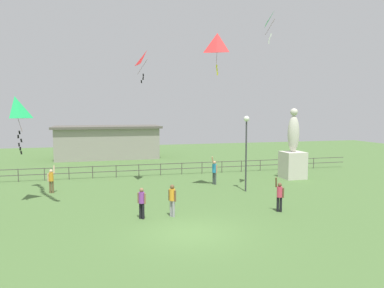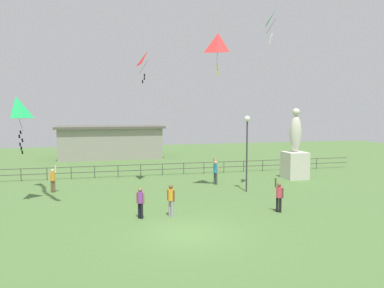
% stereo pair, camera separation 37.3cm
% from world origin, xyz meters
% --- Properties ---
extents(ground_plane, '(80.00, 80.00, 0.00)m').
position_xyz_m(ground_plane, '(0.00, 0.00, 0.00)').
color(ground_plane, '#4C7038').
extents(statue_monument, '(1.62, 1.62, 5.33)m').
position_xyz_m(statue_monument, '(10.66, 10.24, 1.73)').
color(statue_monument, beige).
rests_on(statue_monument, ground_plane).
extents(lamppost, '(0.36, 0.36, 4.82)m').
position_xyz_m(lamppost, '(5.37, 6.89, 3.47)').
color(lamppost, '#38383D').
rests_on(lamppost, ground_plane).
extents(person_0, '(0.41, 0.38, 1.76)m').
position_xyz_m(person_0, '(5.16, 2.05, 0.88)').
color(person_0, black).
rests_on(person_0, ground_plane).
extents(person_1, '(0.34, 0.53, 1.95)m').
position_xyz_m(person_1, '(4.13, 9.50, 0.98)').
color(person_1, '#3F4C47').
rests_on(person_1, ground_plane).
extents(person_3, '(0.37, 0.32, 1.50)m').
position_xyz_m(person_3, '(-1.78, 2.61, 0.86)').
color(person_3, black).
rests_on(person_3, ground_plane).
extents(person_4, '(0.32, 0.40, 1.58)m').
position_xyz_m(person_4, '(-0.30, 2.59, 0.91)').
color(person_4, '#99999E').
rests_on(person_4, ground_plane).
extents(person_5, '(0.45, 0.28, 1.76)m').
position_xyz_m(person_5, '(-6.59, 9.54, 0.88)').
color(person_5, brown).
rests_on(person_5, ground_plane).
extents(kite_0, '(1.33, 1.27, 2.52)m').
position_xyz_m(kite_0, '(3.59, 7.42, 9.14)').
color(kite_0, red).
extents(kite_1, '(0.98, 1.19, 1.97)m').
position_xyz_m(kite_1, '(6.77, 6.09, 10.63)').
color(kite_1, '#1EB759').
extents(kite_2, '(1.10, 1.28, 2.11)m').
position_xyz_m(kite_2, '(-0.39, 10.31, 8.54)').
color(kite_2, red).
extents(kite_3, '(1.20, 1.28, 3.04)m').
position_xyz_m(kite_3, '(-8.02, 7.18, 5.11)').
color(kite_3, '#1EB759').
extents(waterfront_railing, '(36.02, 0.06, 0.95)m').
position_xyz_m(waterfront_railing, '(-0.42, 14.00, 0.63)').
color(waterfront_railing, '#4C4742').
rests_on(waterfront_railing, ground_plane).
extents(pavilion_building, '(11.26, 5.04, 3.51)m').
position_xyz_m(pavilion_building, '(-2.64, 26.00, 1.78)').
color(pavilion_building, gray).
rests_on(pavilion_building, ground_plane).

